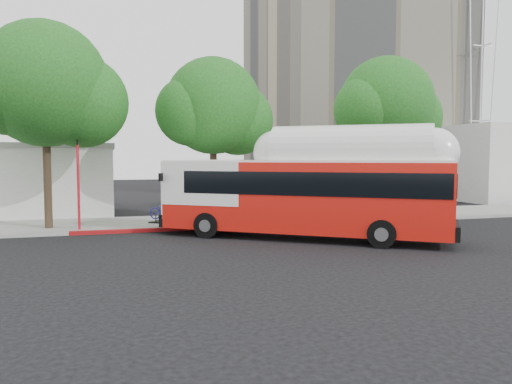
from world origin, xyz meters
TOP-DOWN VIEW (x-y plane):
  - ground at (0.00, 0.00)m, footprint 120.00×120.00m
  - sidewalk at (0.00, 6.50)m, footprint 60.00×5.00m
  - curb_strip at (0.00, 3.90)m, footprint 60.00×0.30m
  - red_curb_segment at (-3.00, 3.90)m, footprint 10.00×0.32m
  - street_tree_left at (-8.53, 5.56)m, footprint 6.67×5.80m
  - street_tree_mid at (-0.59, 6.06)m, footprint 5.75×5.00m
  - street_tree_right at (9.44, 5.86)m, footprint 6.21×5.40m
  - apartment_tower at (18.00, 28.00)m, footprint 18.00×18.00m
  - transit_bus at (1.69, 0.01)m, footprint 11.83×9.36m
  - signal_pole at (-7.59, 4.51)m, footprint 0.12×0.40m

SIDE VIEW (x-z plane):
  - ground at x=0.00m, z-range 0.00..0.00m
  - sidewalk at x=0.00m, z-range 0.00..0.15m
  - curb_strip at x=0.00m, z-range 0.00..0.15m
  - red_curb_segment at x=-3.00m, z-range 0.00..0.16m
  - transit_bus at x=1.69m, z-range -0.13..3.71m
  - signal_pole at x=-7.59m, z-range 0.06..4.32m
  - street_tree_mid at x=-0.59m, z-range 1.60..10.22m
  - street_tree_right at x=9.44m, z-range 1.67..10.85m
  - street_tree_left at x=-8.53m, z-range 1.73..11.47m
  - apartment_tower at x=18.00m, z-range -0.88..36.12m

